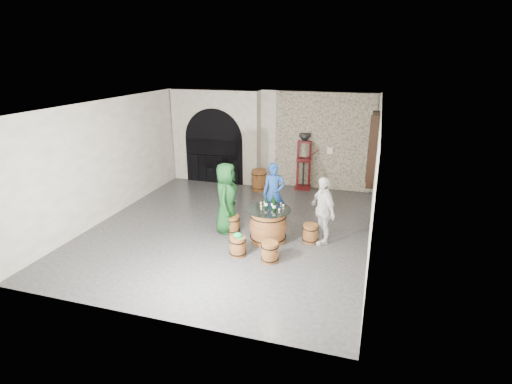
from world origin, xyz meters
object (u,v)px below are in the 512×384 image
(person_green, at_px, (226,198))
(barrel_stool_left, at_px, (232,224))
(person_white, at_px, (323,210))
(barrel_stool_near_left, at_px, (238,246))
(person_blue, at_px, (274,193))
(barrel_table, at_px, (268,225))
(barrel_stool_right, at_px, (310,233))
(wine_bottle_center, at_px, (274,205))
(side_barrel, at_px, (259,180))
(corking_press, at_px, (304,157))
(barrel_stool_near_right, at_px, (270,252))
(wine_bottle_left, at_px, (266,203))
(barrel_stool_far, at_px, (273,216))
(wine_bottle_right, at_px, (273,203))

(person_green, bearing_deg, barrel_stool_left, -110.36)
(barrel_stool_left, relative_size, person_green, 0.25)
(person_green, bearing_deg, person_white, -97.12)
(barrel_stool_near_left, bearing_deg, person_blue, 82.04)
(barrel_stool_near_left, height_order, person_blue, person_blue)
(person_green, height_order, person_blue, person_green)
(barrel_table, relative_size, barrel_stool_right, 2.39)
(person_green, bearing_deg, barrel_stool_near_left, -157.31)
(barrel_stool_right, relative_size, person_green, 0.25)
(wine_bottle_center, relative_size, side_barrel, 0.46)
(wine_bottle_center, xyz_separation_m, corking_press, (-0.07, 4.23, 0.13))
(barrel_table, bearing_deg, person_blue, 98.20)
(barrel_stool_near_right, xyz_separation_m, person_white, (0.94, 1.28, 0.60))
(wine_bottle_left, height_order, side_barrel, wine_bottle_left)
(barrel_stool_near_right, bearing_deg, wine_bottle_left, 110.11)
(barrel_stool_far, xyz_separation_m, corking_press, (0.23, 3.17, 0.87))
(barrel_stool_near_left, distance_m, wine_bottle_center, 1.29)
(barrel_stool_near_right, distance_m, side_barrel, 4.87)
(barrel_stool_far, xyz_separation_m, barrel_stool_near_left, (-0.32, -1.93, 0.00))
(barrel_table, bearing_deg, side_barrel, 109.74)
(barrel_stool_far, bearing_deg, wine_bottle_center, -74.25)
(person_green, relative_size, wine_bottle_left, 5.58)
(wine_bottle_left, bearing_deg, barrel_stool_right, 10.56)
(person_green, bearing_deg, wine_bottle_center, -110.98)
(barrel_table, xyz_separation_m, barrel_stool_near_right, (0.30, -0.98, -0.19))
(barrel_table, height_order, wine_bottle_right, wine_bottle_right)
(wine_bottle_left, distance_m, side_barrel, 3.83)
(wine_bottle_left, relative_size, wine_bottle_right, 1.00)
(person_white, xyz_separation_m, wine_bottle_left, (-1.32, -0.26, 0.14))
(corking_press, bearing_deg, person_white, -77.70)
(barrel_stool_right, distance_m, person_green, 2.26)
(wine_bottle_right, bearing_deg, person_blue, 103.15)
(corking_press, bearing_deg, barrel_stool_far, -98.55)
(barrel_stool_left, bearing_deg, person_white, 2.44)
(barrel_table, height_order, barrel_stool_right, barrel_table)
(side_barrel, bearing_deg, wine_bottle_left, -71.02)
(corking_press, bearing_deg, barrel_stool_left, -109.69)
(barrel_stool_far, distance_m, wine_bottle_right, 1.20)
(wine_bottle_left, relative_size, wine_bottle_center, 1.00)
(barrel_stool_near_right, distance_m, person_white, 1.70)
(wine_bottle_center, relative_size, corking_press, 0.17)
(barrel_stool_far, xyz_separation_m, wine_bottle_right, (0.23, -0.92, 0.74))
(barrel_stool_far, relative_size, wine_bottle_left, 1.39)
(person_green, distance_m, wine_bottle_right, 1.26)
(barrel_stool_right, height_order, wine_bottle_center, wine_bottle_center)
(barrel_stool_right, relative_size, corking_press, 0.24)
(barrel_stool_near_left, bearing_deg, barrel_stool_right, 38.46)
(barrel_stool_far, relative_size, barrel_stool_near_left, 1.00)
(barrel_stool_near_right, xyz_separation_m, barrel_stool_near_left, (-0.77, 0.06, 0.00))
(side_barrel, bearing_deg, barrel_stool_near_left, -79.52)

